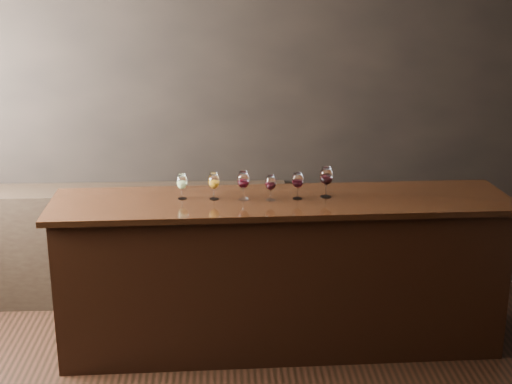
{
  "coord_description": "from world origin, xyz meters",
  "views": [
    {
      "loc": [
        0.07,
        -3.23,
        2.48
      ],
      "look_at": [
        0.29,
        1.23,
        1.12
      ],
      "focal_mm": 50.0,
      "sensor_mm": 36.0,
      "label": 1
    }
  ],
  "objects_px": {
    "glass_amber": "(214,182)",
    "glass_red_c": "(298,181)",
    "bar_counter": "(281,276)",
    "glass_white": "(182,182)",
    "glass_red_d": "(326,177)",
    "glass_red_a": "(243,181)",
    "glass_red_b": "(271,183)",
    "back_bar_shelf": "(125,245)"
  },
  "relations": [
    {
      "from": "glass_red_a",
      "to": "glass_red_b",
      "type": "bearing_deg",
      "value": -5.87
    },
    {
      "from": "glass_red_b",
      "to": "glass_amber",
      "type": "bearing_deg",
      "value": 174.02
    },
    {
      "from": "glass_white",
      "to": "glass_amber",
      "type": "distance_m",
      "value": 0.21
    },
    {
      "from": "glass_amber",
      "to": "glass_red_a",
      "type": "distance_m",
      "value": 0.19
    },
    {
      "from": "bar_counter",
      "to": "glass_red_c",
      "type": "height_order",
      "value": "glass_red_c"
    },
    {
      "from": "bar_counter",
      "to": "back_bar_shelf",
      "type": "distance_m",
      "value": 1.41
    },
    {
      "from": "back_bar_shelf",
      "to": "glass_amber",
      "type": "xyz_separation_m",
      "value": [
        0.72,
        -0.78,
        0.73
      ]
    },
    {
      "from": "glass_white",
      "to": "glass_red_c",
      "type": "height_order",
      "value": "glass_red_c"
    },
    {
      "from": "glass_red_a",
      "to": "glass_red_b",
      "type": "distance_m",
      "value": 0.18
    },
    {
      "from": "glass_white",
      "to": "back_bar_shelf",
      "type": "bearing_deg",
      "value": 123.79
    },
    {
      "from": "glass_red_d",
      "to": "glass_red_b",
      "type": "bearing_deg",
      "value": -172.17
    },
    {
      "from": "bar_counter",
      "to": "glass_red_d",
      "type": "height_order",
      "value": "glass_red_d"
    },
    {
      "from": "glass_red_d",
      "to": "glass_red_c",
      "type": "bearing_deg",
      "value": -170.97
    },
    {
      "from": "glass_white",
      "to": "glass_red_c",
      "type": "relative_size",
      "value": 0.95
    },
    {
      "from": "glass_red_b",
      "to": "glass_red_c",
      "type": "distance_m",
      "value": 0.18
    },
    {
      "from": "glass_red_a",
      "to": "glass_red_d",
      "type": "height_order",
      "value": "glass_red_d"
    },
    {
      "from": "glass_red_b",
      "to": "back_bar_shelf",
      "type": "bearing_deg",
      "value": 143.17
    },
    {
      "from": "glass_amber",
      "to": "glass_red_a",
      "type": "relative_size",
      "value": 0.93
    },
    {
      "from": "glass_red_b",
      "to": "glass_red_d",
      "type": "height_order",
      "value": "glass_red_d"
    },
    {
      "from": "bar_counter",
      "to": "glass_white",
      "type": "bearing_deg",
      "value": 175.43
    },
    {
      "from": "glass_red_a",
      "to": "bar_counter",
      "type": "bearing_deg",
      "value": 0.27
    },
    {
      "from": "glass_amber",
      "to": "glass_red_c",
      "type": "relative_size",
      "value": 0.99
    },
    {
      "from": "glass_red_d",
      "to": "glass_white",
      "type": "bearing_deg",
      "value": 179.81
    },
    {
      "from": "back_bar_shelf",
      "to": "glass_red_c",
      "type": "height_order",
      "value": "glass_red_c"
    },
    {
      "from": "glass_white",
      "to": "glass_amber",
      "type": "relative_size",
      "value": 0.95
    },
    {
      "from": "glass_white",
      "to": "glass_red_d",
      "type": "xyz_separation_m",
      "value": [
        0.95,
        -0.0,
        0.02
      ]
    },
    {
      "from": "glass_white",
      "to": "glass_red_b",
      "type": "xyz_separation_m",
      "value": [
        0.58,
        -0.05,
        -0.0
      ]
    },
    {
      "from": "back_bar_shelf",
      "to": "glass_red_b",
      "type": "bearing_deg",
      "value": -36.83
    },
    {
      "from": "glass_red_c",
      "to": "back_bar_shelf",
      "type": "bearing_deg",
      "value": 147.92
    },
    {
      "from": "glass_white",
      "to": "glass_red_c",
      "type": "distance_m",
      "value": 0.76
    },
    {
      "from": "glass_amber",
      "to": "glass_red_c",
      "type": "bearing_deg",
      "value": -1.9
    },
    {
      "from": "bar_counter",
      "to": "glass_red_d",
      "type": "xyz_separation_m",
      "value": [
        0.3,
        0.03,
        0.69
      ]
    },
    {
      "from": "glass_red_d",
      "to": "back_bar_shelf",
      "type": "bearing_deg",
      "value": 152.38
    },
    {
      "from": "glass_red_a",
      "to": "glass_white",
      "type": "bearing_deg",
      "value": 174.87
    },
    {
      "from": "bar_counter",
      "to": "glass_amber",
      "type": "relative_size",
      "value": 16.5
    },
    {
      "from": "glass_white",
      "to": "glass_red_a",
      "type": "distance_m",
      "value": 0.4
    },
    {
      "from": "glass_red_c",
      "to": "glass_white",
      "type": "bearing_deg",
      "value": 177.45
    },
    {
      "from": "bar_counter",
      "to": "glass_red_b",
      "type": "height_order",
      "value": "glass_red_b"
    },
    {
      "from": "glass_red_b",
      "to": "glass_red_d",
      "type": "bearing_deg",
      "value": 7.83
    },
    {
      "from": "glass_red_a",
      "to": "glass_red_c",
      "type": "relative_size",
      "value": 1.07
    },
    {
      "from": "glass_red_c",
      "to": "glass_amber",
      "type": "bearing_deg",
      "value": 178.1
    },
    {
      "from": "glass_amber",
      "to": "glass_red_c",
      "type": "xyz_separation_m",
      "value": [
        0.55,
        -0.02,
        0.0
      ]
    }
  ]
}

